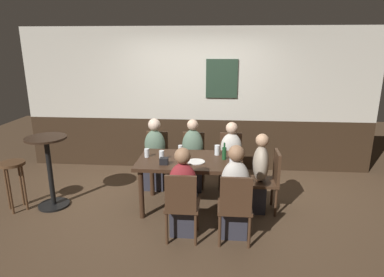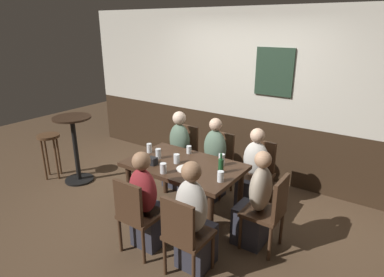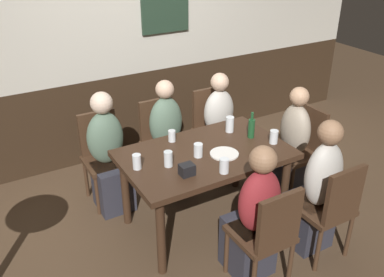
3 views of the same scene
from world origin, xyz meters
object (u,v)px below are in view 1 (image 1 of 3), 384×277
Objects in this scene: chair_mid_near at (182,203)px; highball_clear at (182,156)px; tumbler_short at (180,149)px; chair_mid_far at (193,156)px; pint_glass_pale at (147,153)px; person_right_far at (231,162)px; side_bar_table at (49,166)px; bar_stool at (13,173)px; dining_table at (188,165)px; person_right_near at (234,198)px; beer_glass_tall at (183,164)px; person_head_east at (256,179)px; beer_glass_half at (232,160)px; plate_white_large at (196,162)px; chair_right_far at (230,157)px; chair_head_east at (268,178)px; beer_bottle_green at (224,153)px; condiment_caddy at (164,161)px; chair_left_far at (157,155)px; person_mid_far at (192,160)px; person_mid_near at (183,198)px; pint_glass_amber at (217,151)px; tumbler_water at (162,156)px; chair_right_near at (235,205)px; person_left_far at (155,159)px.

chair_mid_near reaches higher than highball_clear.
chair_mid_far is at bearing 74.39° from tumbler_short.
pint_glass_pale is (-0.60, 0.89, 0.30)m from chair_mid_near.
side_bar_table is at bearing -162.68° from person_right_far.
bar_stool is at bearing -170.28° from pint_glass_pale.
person_right_near is at bearing -48.12° from dining_table.
person_right_near is at bearing -27.62° from beer_glass_tall.
highball_clear is at bearing 96.18° from chair_mid_near.
person_head_east is 1.10m from beer_glass_tall.
chair_mid_near is 8.62× the size of tumbler_short.
pint_glass_pale is at bearing 170.60° from beer_glass_half.
highball_clear is 0.22m from plate_white_large.
bar_stool is at bearing 178.25° from beer_glass_tall.
chair_right_far is 0.99m from chair_head_east.
pint_glass_pale is 1.10m from beer_bottle_green.
beer_bottle_green is 0.85m from condiment_caddy.
beer_glass_half is 0.11× the size of side_bar_table.
beer_bottle_green is at bearing 60.59° from chair_mid_near.
person_right_near reaches higher than dining_table.
chair_left_far reaches higher than condiment_caddy.
condiment_caddy is (-0.31, -0.92, 0.31)m from person_mid_far.
beer_glass_tall is (-0.66, 0.35, 0.29)m from person_right_near.
condiment_caddy is (-0.22, -0.20, -0.00)m from highball_clear.
chair_right_far is at bearing 0.00° from chair_left_far.
person_right_far is 0.91m from tumbler_short.
person_head_east is at bearing 23.85° from beer_glass_half.
pint_glass_amber is at bearing 66.39° from person_mid_near.
chair_mid_near is at bearing -90.00° from person_mid_far.
person_right_near reaches higher than beer_glass_half.
chair_mid_far reaches higher than bar_stool.
chair_head_east is 6.85× the size of tumbler_water.
pint_glass_amber is (-0.22, -0.47, 0.34)m from person_right_far.
tumbler_water is (-1.33, -0.05, 0.32)m from person_head_east.
plate_white_large is at bearing -130.15° from pint_glass_amber.
chair_mid_near is 6.07× the size of pint_glass_amber.
plate_white_large is at bearing 3.56° from bar_stool.
chair_right_near is at bearing -36.25° from pint_glass_pale.
person_right_near reaches higher than beer_bottle_green.
plate_white_large is at bearing -159.46° from beer_bottle_green.
person_right_near is (0.00, -1.54, 0.00)m from chair_right_far.
bar_stool is (-3.05, -0.96, 0.10)m from person_right_far.
chair_right_near is 0.64m from person_mid_near.
person_right_far is 0.62m from pint_glass_amber.
person_left_far is (-0.62, 0.00, 0.01)m from person_mid_far.
chair_right_far is at bearing 0.00° from chair_mid_far.
chair_left_far is at bearing 91.42° from pint_glass_pale.
person_mid_near is 7.83× the size of pint_glass_amber.
person_right_near is 0.80m from beer_bottle_green.
person_head_east is 1.08× the size of side_bar_table.
tumbler_water is 0.53× the size of plate_white_large.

